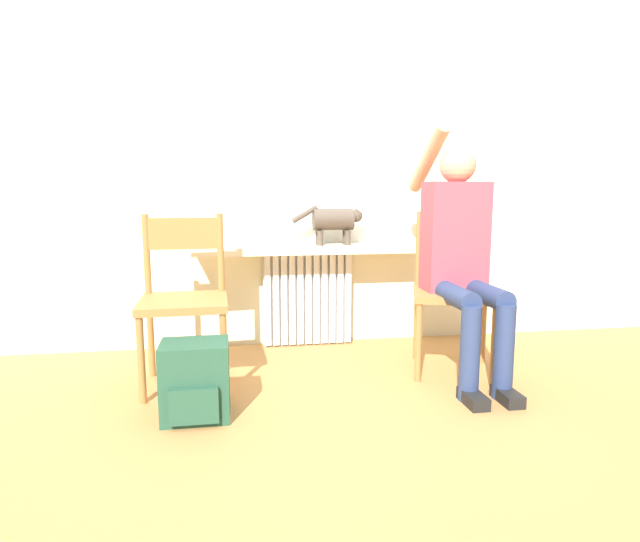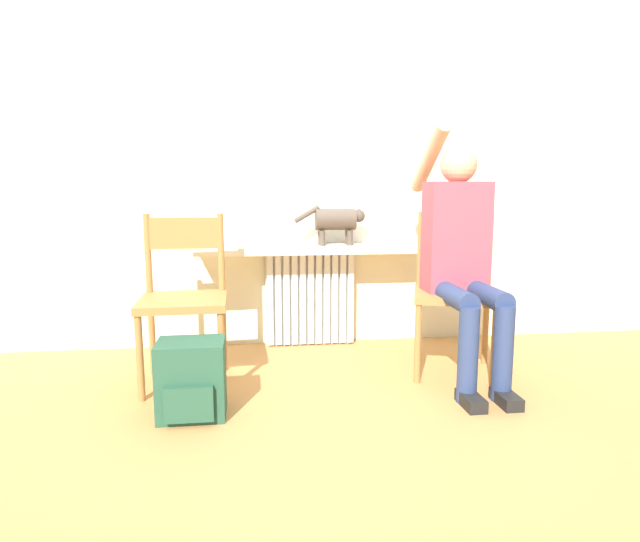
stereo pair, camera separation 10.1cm
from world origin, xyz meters
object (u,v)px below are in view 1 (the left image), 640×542
at_px(cat, 334,220).
at_px(backpack, 195,381).
at_px(chair_right, 454,288).
at_px(person, 461,250).
at_px(chair_left, 184,297).

distance_m(cat, backpack, 1.45).
xyz_separation_m(chair_right, cat, (-0.60, 0.53, 0.36)).
relative_size(chair_right, cat, 1.97).
relative_size(chair_right, backpack, 2.55).
distance_m(chair_right, person, 0.26).
distance_m(chair_left, backpack, 0.56).
distance_m(chair_left, chair_right, 1.51).
xyz_separation_m(chair_right, person, (-0.01, -0.11, 0.23)).
bearing_deg(backpack, chair_left, 99.78).
bearing_deg(chair_right, person, -78.48).
height_order(chair_left, person, person).
bearing_deg(chair_left, person, -6.06).
xyz_separation_m(person, cat, (-0.59, 0.64, 0.13)).
xyz_separation_m(chair_left, cat, (0.91, 0.53, 0.36)).
xyz_separation_m(chair_right, backpack, (-1.43, -0.46, -0.30)).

